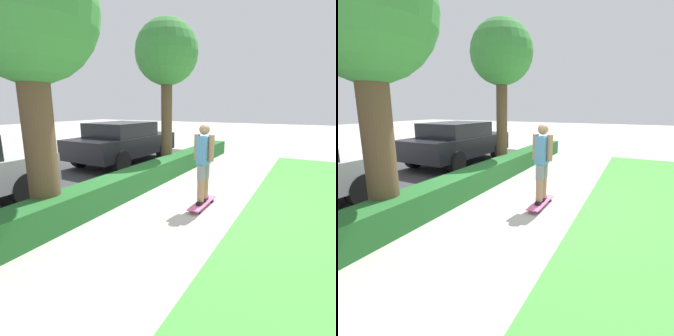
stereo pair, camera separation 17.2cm
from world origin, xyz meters
TOP-DOWN VIEW (x-y plane):
  - ground_plane at (0.00, 0.00)m, footprint 60.00×60.00m
  - street_asphalt at (0.00, 4.20)m, footprint 13.03×5.00m
  - hedge_row at (0.00, 1.60)m, footprint 13.03×0.60m
  - skateboard at (-0.06, -0.22)m, footprint 1.04×0.24m
  - skater_person at (-0.06, -0.22)m, footprint 0.49×0.41m
  - tree_near at (-2.12, 1.84)m, footprint 2.17×2.17m
  - tree_mid at (2.42, 1.99)m, footprint 1.89×1.89m
  - parked_car_middle at (2.66, 3.92)m, footprint 4.21×2.01m

SIDE VIEW (x-z plane):
  - ground_plane at x=0.00m, z-range 0.00..0.00m
  - street_asphalt at x=0.00m, z-range 0.00..0.01m
  - skateboard at x=-0.06m, z-range 0.03..0.13m
  - hedge_row at x=0.00m, z-range 0.00..0.54m
  - parked_car_middle at x=2.66m, z-range 0.05..1.54m
  - skater_person at x=-0.06m, z-range 0.15..1.75m
  - tree_near at x=-2.12m, z-range 1.05..5.57m
  - tree_mid at x=2.42m, z-range 1.22..5.76m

